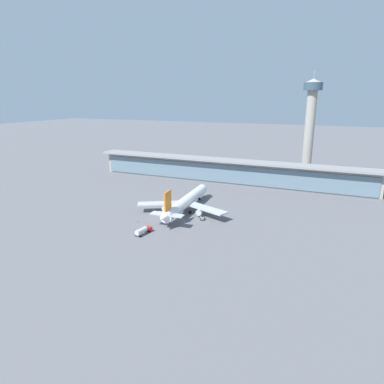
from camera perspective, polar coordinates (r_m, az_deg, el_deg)
name	(u,v)px	position (r m, az deg, el deg)	size (l,w,h in m)	color
ground_plane	(173,219)	(156.86, -3.16, -4.43)	(1200.00, 1200.00, 0.00)	slate
airliner_on_stand	(185,202)	(164.20, -1.10, -1.68)	(45.07, 58.76, 15.64)	white
service_truck_near_nose_grey	(202,218)	(154.92, 1.69, -4.33)	(2.82, 3.32, 2.05)	gray
service_truck_under_wing_red	(143,230)	(139.90, -8.17, -6.34)	(3.42, 8.81, 2.95)	#B21E1E
service_truck_mid_apron_grey	(162,212)	(163.46, -5.01, -3.33)	(6.38, 4.96, 2.70)	gray
service_truck_by_tail_white	(211,210)	(165.62, 3.20, -3.02)	(3.32, 3.01, 2.05)	silver
terminal_building	(226,170)	(222.98, 5.76, 3.62)	(183.60, 12.80, 15.20)	#9E998E
control_tower	(310,121)	(245.68, 19.05, 11.12)	(12.00, 12.00, 70.15)	#9E998E
safety_cone_alpha	(138,221)	(154.30, -8.96, -4.82)	(0.62, 0.62, 0.70)	orange
safety_cone_bravo	(166,223)	(150.60, -4.27, -5.18)	(0.62, 0.62, 0.70)	orange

